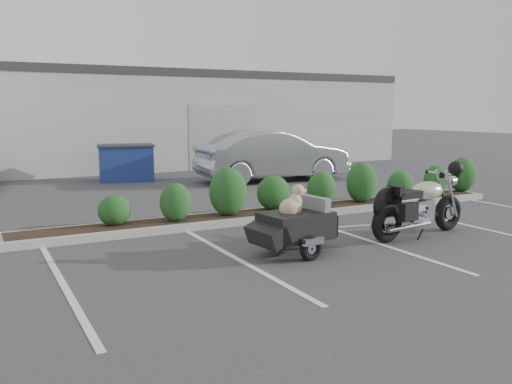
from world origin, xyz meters
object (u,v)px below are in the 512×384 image
pet_trailer (295,225)px  sedan (273,156)px  dumpster (126,162)px  motorcycle (420,207)px

pet_trailer → sedan: (4.41, 8.47, 0.35)m
pet_trailer → dumpster: dumpster is taller
dumpster → motorcycle: bearing=-63.3°
pet_trailer → sedan: size_ratio=0.39×
sedan → dumpster: bearing=64.7°
motorcycle → dumpster: bearing=97.4°
dumpster → sedan: bearing=-16.4°
sedan → dumpster: sedan is taller
motorcycle → dumpster: (-2.77, 10.91, 0.05)m
pet_trailer → dumpster: size_ratio=0.96×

